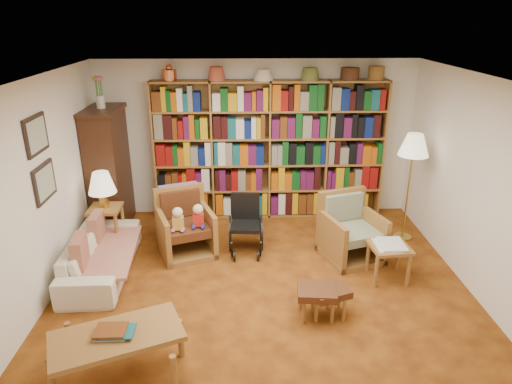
{
  "coord_description": "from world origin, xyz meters",
  "views": [
    {
      "loc": [
        -0.24,
        -4.62,
        3.13
      ],
      "look_at": [
        -0.07,
        0.6,
        1.08
      ],
      "focal_mm": 32.0,
      "sensor_mm": 36.0,
      "label": 1
    }
  ],
  "objects_px": {
    "armchair_sage": "(350,232)",
    "floor_lamp": "(414,149)",
    "side_table_papers": "(389,251)",
    "coffee_table": "(117,339)",
    "wheelchair": "(246,225)",
    "armchair_leather": "(187,226)",
    "footstool_a": "(329,293)",
    "side_table_lamp": "(106,218)",
    "footstool_b": "(317,293)",
    "sofa": "(101,255)"
  },
  "relations": [
    {
      "from": "armchair_sage",
      "to": "floor_lamp",
      "type": "relative_size",
      "value": 0.59
    },
    {
      "from": "floor_lamp",
      "to": "side_table_papers",
      "type": "xyz_separation_m",
      "value": [
        -0.58,
        -1.09,
        -0.98
      ]
    },
    {
      "from": "coffee_table",
      "to": "armchair_sage",
      "type": "bearing_deg",
      "value": 40.08
    },
    {
      "from": "wheelchair",
      "to": "floor_lamp",
      "type": "relative_size",
      "value": 0.51
    },
    {
      "from": "armchair_leather",
      "to": "footstool_a",
      "type": "distance_m",
      "value": 2.32
    },
    {
      "from": "armchair_sage",
      "to": "coffee_table",
      "type": "distance_m",
      "value": 3.42
    },
    {
      "from": "side_table_lamp",
      "to": "wheelchair",
      "type": "xyz_separation_m",
      "value": [
        1.96,
        -0.12,
        -0.09
      ]
    },
    {
      "from": "floor_lamp",
      "to": "footstool_b",
      "type": "bearing_deg",
      "value": -130.85
    },
    {
      "from": "armchair_leather",
      "to": "coffee_table",
      "type": "xyz_separation_m",
      "value": [
        -0.36,
        -2.41,
        0.04
      ]
    },
    {
      "from": "wheelchair",
      "to": "floor_lamp",
      "type": "height_order",
      "value": "floor_lamp"
    },
    {
      "from": "side_table_papers",
      "to": "armchair_leather",
      "type": "bearing_deg",
      "value": 162.15
    },
    {
      "from": "side_table_papers",
      "to": "footstool_b",
      "type": "bearing_deg",
      "value": -143.59
    },
    {
      "from": "armchair_sage",
      "to": "floor_lamp",
      "type": "height_order",
      "value": "floor_lamp"
    },
    {
      "from": "sofa",
      "to": "footstool_a",
      "type": "distance_m",
      "value": 2.92
    },
    {
      "from": "armchair_leather",
      "to": "floor_lamp",
      "type": "distance_m",
      "value": 3.33
    },
    {
      "from": "sofa",
      "to": "side_table_lamp",
      "type": "distance_m",
      "value": 0.72
    },
    {
      "from": "side_table_lamp",
      "to": "wheelchair",
      "type": "relative_size",
      "value": 0.76
    },
    {
      "from": "wheelchair",
      "to": "footstool_b",
      "type": "relative_size",
      "value": 1.82
    },
    {
      "from": "side_table_lamp",
      "to": "side_table_papers",
      "type": "xyz_separation_m",
      "value": [
        3.72,
        -0.94,
        -0.08
      ]
    },
    {
      "from": "side_table_lamp",
      "to": "floor_lamp",
      "type": "distance_m",
      "value": 4.4
    },
    {
      "from": "coffee_table",
      "to": "armchair_leather",
      "type": "bearing_deg",
      "value": 81.48
    },
    {
      "from": "side_table_lamp",
      "to": "footstool_b",
      "type": "distance_m",
      "value": 3.2
    },
    {
      "from": "floor_lamp",
      "to": "coffee_table",
      "type": "xyz_separation_m",
      "value": [
        -3.53,
        -2.67,
        -0.96
      ]
    },
    {
      "from": "floor_lamp",
      "to": "side_table_papers",
      "type": "bearing_deg",
      "value": -117.81
    },
    {
      "from": "armchair_leather",
      "to": "armchair_sage",
      "type": "xyz_separation_m",
      "value": [
        2.26,
        -0.21,
        -0.03
      ]
    },
    {
      "from": "footstool_a",
      "to": "armchair_sage",
      "type": "bearing_deg",
      "value": 68.25
    },
    {
      "from": "sofa",
      "to": "footstool_a",
      "type": "height_order",
      "value": "sofa"
    },
    {
      "from": "wheelchair",
      "to": "side_table_papers",
      "type": "bearing_deg",
      "value": -24.85
    },
    {
      "from": "sofa",
      "to": "armchair_sage",
      "type": "bearing_deg",
      "value": -84.84
    },
    {
      "from": "sofa",
      "to": "footstool_b",
      "type": "distance_m",
      "value": 2.8
    },
    {
      "from": "footstool_b",
      "to": "coffee_table",
      "type": "relative_size",
      "value": 0.35
    },
    {
      "from": "armchair_sage",
      "to": "footstool_a",
      "type": "height_order",
      "value": "armchair_sage"
    },
    {
      "from": "floor_lamp",
      "to": "footstool_a",
      "type": "relative_size",
      "value": 3.22
    },
    {
      "from": "footstool_b",
      "to": "coffee_table",
      "type": "bearing_deg",
      "value": -156.88
    },
    {
      "from": "wheelchair",
      "to": "armchair_leather",
      "type": "bearing_deg",
      "value": 178.92
    },
    {
      "from": "footstool_a",
      "to": "wheelchair",
      "type": "bearing_deg",
      "value": 119.95
    },
    {
      "from": "armchair_leather",
      "to": "footstool_a",
      "type": "xyz_separation_m",
      "value": [
        1.72,
        -1.56,
        -0.09
      ]
    },
    {
      "from": "armchair_sage",
      "to": "coffee_table",
      "type": "relative_size",
      "value": 0.74
    },
    {
      "from": "side_table_lamp",
      "to": "floor_lamp",
      "type": "xyz_separation_m",
      "value": [
        4.3,
        0.15,
        0.91
      ]
    },
    {
      "from": "side_table_papers",
      "to": "footstool_a",
      "type": "bearing_deg",
      "value": -140.29
    },
    {
      "from": "armchair_sage",
      "to": "footstool_b",
      "type": "distance_m",
      "value": 1.53
    },
    {
      "from": "side_table_lamp",
      "to": "side_table_papers",
      "type": "bearing_deg",
      "value": -14.15
    },
    {
      "from": "sofa",
      "to": "armchair_leather",
      "type": "bearing_deg",
      "value": -61.94
    },
    {
      "from": "coffee_table",
      "to": "wheelchair",
      "type": "bearing_deg",
      "value": 63.69
    },
    {
      "from": "footstool_a",
      "to": "sofa",
      "type": "bearing_deg",
      "value": 160.28
    },
    {
      "from": "sofa",
      "to": "armchair_sage",
      "type": "distance_m",
      "value": 3.31
    },
    {
      "from": "footstool_b",
      "to": "floor_lamp",
      "type": "bearing_deg",
      "value": 49.15
    },
    {
      "from": "armchair_leather",
      "to": "coffee_table",
      "type": "relative_size",
      "value": 0.75
    },
    {
      "from": "footstool_b",
      "to": "side_table_lamp",
      "type": "bearing_deg",
      "value": 148.05
    },
    {
      "from": "wheelchair",
      "to": "side_table_papers",
      "type": "relative_size",
      "value": 1.6
    }
  ]
}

